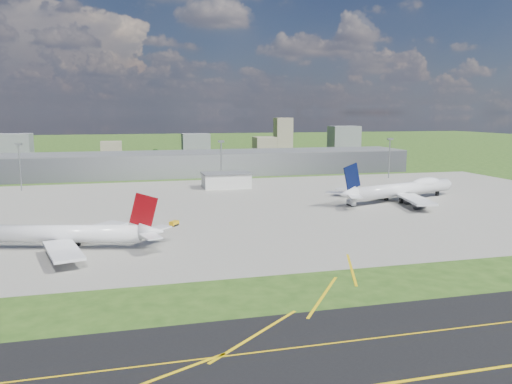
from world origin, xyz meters
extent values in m
plane|color=#2A4A17|center=(0.00, 150.00, 0.00)|extent=(1400.00, 1400.00, 0.00)
cube|color=black|center=(0.00, -110.00, 0.03)|extent=(1400.00, 60.00, 0.06)
cube|color=gray|center=(10.00, 40.00, 0.04)|extent=(360.00, 190.00, 0.08)
cube|color=slate|center=(0.00, 165.00, 7.50)|extent=(300.00, 42.00, 15.00)
cube|color=silver|center=(10.00, 100.00, 4.00)|extent=(26.00, 16.00, 8.00)
cylinder|color=gray|center=(-100.00, 115.00, 12.50)|extent=(0.70, 0.70, 25.00)
cube|color=gray|center=(-100.00, 115.00, 25.30)|extent=(3.50, 2.00, 1.20)
cylinder|color=gray|center=(10.00, 115.00, 12.50)|extent=(0.70, 0.70, 25.00)
cube|color=gray|center=(10.00, 115.00, 25.30)|extent=(3.50, 2.00, 1.20)
cylinder|color=gray|center=(120.00, 115.00, 12.50)|extent=(0.70, 0.70, 25.00)
cube|color=gray|center=(120.00, 115.00, 25.30)|extent=(3.50, 2.00, 1.20)
cylinder|color=white|center=(-65.85, -14.23, 5.04)|extent=(52.80, 18.82, 5.50)
cone|color=white|center=(-36.60, -21.91, 5.77)|extent=(8.49, 7.18, 5.50)
cube|color=maroon|center=(-67.62, -13.76, 3.34)|extent=(42.73, 13.25, 1.19)
cube|color=white|center=(-61.63, -28.84, 3.39)|extent=(14.24, 25.16, 0.82)
cube|color=white|center=(-54.99, -3.57, 3.39)|extent=(22.62, 22.73, 0.82)
cube|color=maroon|center=(-38.81, -21.33, 12.37)|extent=(8.95, 2.76, 11.07)
cylinder|color=#38383D|center=(-62.92, -24.95, 1.65)|extent=(5.62, 4.12, 2.93)
cylinder|color=#38383D|center=(-58.03, -6.33, 1.65)|extent=(5.62, 4.12, 2.93)
cube|color=black|center=(-61.57, -19.61, 1.15)|extent=(1.70, 1.44, 2.29)
cube|color=black|center=(-59.48, -11.64, 1.15)|extent=(1.70, 1.44, 2.29)
cylinder|color=white|center=(84.51, 37.22, 5.63)|extent=(62.30, 25.72, 6.35)
cone|color=white|center=(117.11, 47.86, 5.63)|extent=(6.83, 7.62, 6.35)
cone|color=white|center=(50.46, 26.10, 6.45)|extent=(9.75, 8.57, 6.35)
cube|color=navy|center=(86.46, 37.85, 3.66)|extent=(50.28, 18.62, 1.33)
ellipsoid|color=white|center=(100.20, 42.34, 7.53)|extent=(21.27, 12.33, 5.71)
cube|color=white|center=(70.96, 49.14, 3.79)|extent=(27.40, 25.93, 0.92)
cube|color=white|center=(80.60, 19.60, 3.79)|extent=(14.91, 29.84, 0.92)
cube|color=black|center=(52.89, 26.90, 13.92)|extent=(9.85, 3.65, 12.37)
cylinder|color=#38383D|center=(76.60, 44.33, 1.84)|extent=(6.37, 4.86, 3.28)
cylinder|color=#38383D|center=(67.80, 52.22, 1.84)|extent=(6.37, 4.86, 3.28)
cylinder|color=#38383D|center=(82.31, 26.81, 1.84)|extent=(6.37, 4.86, 3.28)
cylinder|color=#38383D|center=(79.87, 15.25, 1.84)|extent=(6.37, 4.86, 3.28)
cube|color=black|center=(77.25, 39.69, 1.28)|extent=(1.94, 1.68, 2.56)
cube|color=black|center=(80.10, 30.94, 1.28)|extent=(1.94, 1.68, 2.56)
cube|color=black|center=(108.84, 45.16, 1.28)|extent=(1.94, 1.68, 2.56)
cube|color=#EEAD0E|center=(-27.20, 9.24, 1.17)|extent=(4.02, 4.22, 1.49)
cube|color=black|center=(-27.20, 9.24, 0.43)|extent=(3.75, 3.86, 0.70)
cube|color=white|center=(54.88, 31.14, 1.59)|extent=(2.56, 5.37, 2.32)
cube|color=black|center=(54.88, 31.14, 0.43)|extent=(2.64, 4.59, 0.70)
cube|color=white|center=(87.67, 53.98, 1.38)|extent=(4.50, 2.50, 1.91)
cube|color=black|center=(87.67, 53.98, 0.43)|extent=(3.87, 2.53, 0.70)
cube|color=slate|center=(-140.00, 300.00, 12.00)|extent=(28.00, 22.00, 24.00)
cube|color=gray|center=(-60.00, 340.00, 7.00)|extent=(20.00, 18.00, 14.00)
cube|color=slate|center=(20.00, 310.00, 11.00)|extent=(26.00, 20.00, 22.00)
cube|color=gray|center=(100.00, 350.00, 8.00)|extent=(22.00, 24.00, 16.00)
cube|color=slate|center=(180.00, 320.00, 14.00)|extent=(30.00, 22.00, 28.00)
cube|color=gray|center=(140.00, 410.00, 18.00)|extent=(20.00, 18.00, 36.00)
cylinder|color=#382314|center=(-110.00, 265.00, 1.50)|extent=(0.70, 0.70, 3.00)
sphere|color=black|center=(-110.00, 265.00, 4.88)|extent=(6.75, 6.75, 6.75)
cylinder|color=#382314|center=(-20.00, 280.00, 1.80)|extent=(0.70, 0.70, 3.60)
sphere|color=black|center=(-20.00, 280.00, 5.85)|extent=(8.10, 8.10, 8.10)
cylinder|color=#382314|center=(70.00, 275.00, 1.70)|extent=(0.70, 0.70, 3.40)
sphere|color=black|center=(70.00, 275.00, 5.53)|extent=(7.65, 7.65, 7.65)
cylinder|color=#382314|center=(160.00, 285.00, 1.40)|extent=(0.70, 0.70, 2.80)
sphere|color=black|center=(160.00, 285.00, 4.55)|extent=(6.30, 6.30, 6.30)
camera|label=1|loc=(-42.15, -175.06, 41.99)|focal=35.00mm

